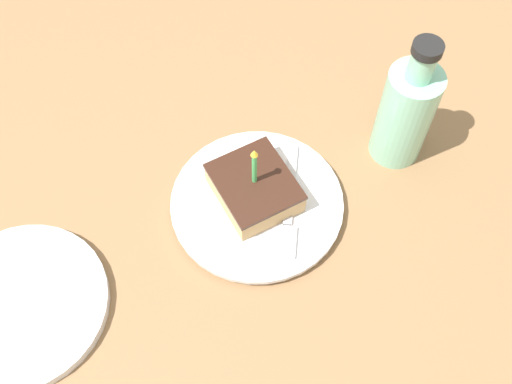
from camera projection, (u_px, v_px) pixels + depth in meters
name	position (u px, v px, depth m)	size (l,w,h in m)	color
ground_plane	(247.00, 219.00, 0.82)	(2.40, 2.40, 0.04)	olive
plate	(256.00, 202.00, 0.80)	(0.23, 0.23, 0.02)	silver
cake_slice	(254.00, 188.00, 0.78)	(0.11, 0.09, 0.10)	tan
fork	(290.00, 208.00, 0.78)	(0.15, 0.11, 0.00)	silver
bottle	(406.00, 112.00, 0.79)	(0.07, 0.07, 0.21)	#8CD1B2
side_plate	(21.00, 305.00, 0.73)	(0.22, 0.22, 0.01)	silver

